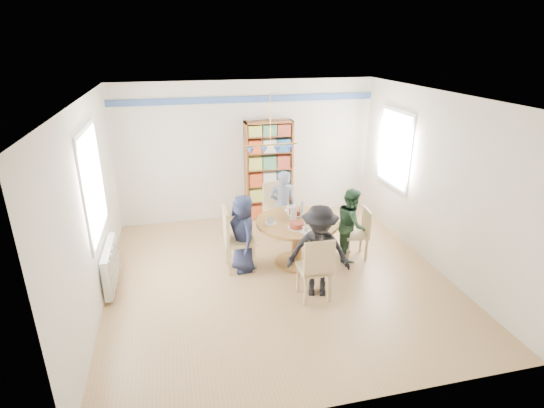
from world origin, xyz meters
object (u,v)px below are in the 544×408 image
object	(u,v)px
chair_right	(360,231)
chair_far	(277,207)
person_left	(243,233)
person_right	(351,224)
dining_table	(297,232)
chair_left	(234,237)
person_far	(283,206)
bookshelf	(269,171)
person_near	(319,252)
radiator	(111,265)
chair_near	(316,267)

from	to	relation	value
chair_right	chair_far	distance (m)	1.57
person_left	person_right	distance (m)	1.77
dining_table	chair_far	world-z (taller)	chair_far
person_left	chair_left	bearing A→B (deg)	-114.40
dining_table	person_left	world-z (taller)	person_left
person_far	person_left	bearing A→B (deg)	52.66
bookshelf	person_far	bearing A→B (deg)	-89.59
chair_left	person_near	distance (m)	1.42
dining_table	chair_left	xyz separation A→B (m)	(-1.00, 0.04, 0.01)
person_near	bookshelf	world-z (taller)	bookshelf
radiator	chair_far	bearing A→B (deg)	22.46
bookshelf	radiator	bearing A→B (deg)	-143.96
chair_near	radiator	bearing A→B (deg)	160.20
person_right	chair_far	bearing A→B (deg)	60.39
chair_left	chair_right	xyz separation A→B (m)	(2.07, -0.05, -0.10)
chair_far	chair_near	distance (m)	2.14
dining_table	bookshelf	size ratio (longest dim) A/B	0.66
radiator	bookshelf	size ratio (longest dim) A/B	0.51
bookshelf	chair_far	bearing A→B (deg)	-93.12
radiator	chair_far	world-z (taller)	chair_far
radiator	chair_right	bearing A→B (deg)	0.78
chair_near	person_right	bearing A→B (deg)	48.10
chair_far	person_right	distance (m)	1.45
chair_near	person_near	xyz separation A→B (m)	(0.08, 0.14, 0.15)
radiator	chair_left	world-z (taller)	chair_left
person_left	bookshelf	size ratio (longest dim) A/B	0.63
chair_near	person_far	size ratio (longest dim) A/B	0.74
chair_left	person_far	xyz separation A→B (m)	(1.00, 0.87, 0.08)
chair_left	person_far	size ratio (longest dim) A/B	0.79
chair_near	bookshelf	xyz separation A→B (m)	(0.03, 3.04, 0.44)
radiator	chair_far	distance (m)	2.99
chair_right	bookshelf	bearing A→B (deg)	118.58
chair_left	person_left	bearing A→B (deg)	-12.61
chair_far	person_right	bearing A→B (deg)	-48.01
person_left	bookshelf	xyz separation A→B (m)	(0.85, 1.97, 0.35)
person_right	person_far	world-z (taller)	person_far
person_right	bookshelf	bearing A→B (deg)	43.37
person_near	radiator	bearing A→B (deg)	-179.15
radiator	person_far	bearing A→B (deg)	18.99
chair_left	chair_right	distance (m)	2.07
chair_left	bookshelf	distance (m)	2.22
person_far	dining_table	bearing A→B (deg)	96.28
radiator	chair_far	xyz separation A→B (m)	(2.75, 1.14, 0.21)
radiator	person_left	world-z (taller)	person_left
chair_right	person_left	xyz separation A→B (m)	(-1.93, 0.01, 0.15)
person_left	person_far	distance (m)	1.24
radiator	person_right	bearing A→B (deg)	0.92
radiator	chair_right	distance (m)	3.89
chair_right	bookshelf	xyz separation A→B (m)	(-1.08, 1.99, 0.50)
person_left	person_far	xyz separation A→B (m)	(0.86, 0.90, 0.03)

